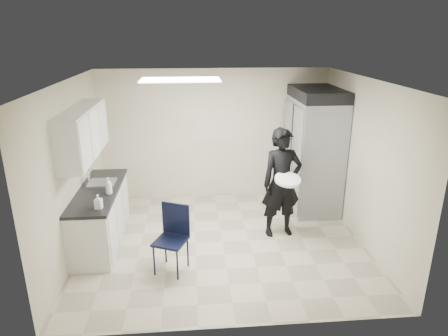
{
  "coord_description": "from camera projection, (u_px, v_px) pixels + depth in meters",
  "views": [
    {
      "loc": [
        -0.46,
        -5.76,
        3.27
      ],
      "look_at": [
        0.04,
        0.2,
        1.21
      ],
      "focal_mm": 32.0,
      "sensor_mm": 36.0,
      "label": 1
    }
  ],
  "objects": [
    {
      "name": "faucet",
      "position": [
        89.0,
        178.0,
        6.45
      ],
      "size": [
        0.02,
        0.02,
        0.24
      ],
      "primitive_type": "cylinder",
      "color": "silver",
      "rests_on": "countertop"
    },
    {
      "name": "floor",
      "position": [
        222.0,
        242.0,
        6.53
      ],
      "size": [
        4.5,
        4.5,
        0.0
      ],
      "primitive_type": "plane",
      "color": "#B3A68C",
      "rests_on": "ground"
    },
    {
      "name": "sink",
      "position": [
        102.0,
        186.0,
        6.51
      ],
      "size": [
        0.42,
        0.4,
        0.14
      ],
      "primitive_type": "cube",
      "color": "gray",
      "rests_on": "countertop"
    },
    {
      "name": "countertop",
      "position": [
        98.0,
        191.0,
        6.27
      ],
      "size": [
        0.64,
        1.95,
        0.05
      ],
      "primitive_type": "cube",
      "color": "black",
      "rests_on": "lower_counter"
    },
    {
      "name": "notice_sticker_right",
      "position": [
        78.0,
        172.0,
        6.25
      ],
      "size": [
        0.0,
        0.12,
        0.07
      ],
      "primitive_type": "cube",
      "color": "yellow",
      "rests_on": "left_wall"
    },
    {
      "name": "towel_dispenser",
      "position": [
        96.0,
        129.0,
        7.1
      ],
      "size": [
        0.22,
        0.3,
        0.35
      ],
      "primitive_type": "cube",
      "color": "black",
      "rests_on": "left_wall"
    },
    {
      "name": "commercial_fridge",
      "position": [
        313.0,
        155.0,
        7.54
      ],
      "size": [
        0.8,
        1.35,
        2.1
      ],
      "primitive_type": "cube",
      "color": "gray",
      "rests_on": "floor"
    },
    {
      "name": "man_tuxedo",
      "position": [
        282.0,
        183.0,
        6.51
      ],
      "size": [
        0.73,
        0.53,
        1.83
      ],
      "primitive_type": "imported",
      "rotation": [
        0.0,
        0.0,
        0.14
      ],
      "color": "black",
      "rests_on": "floor"
    },
    {
      "name": "bucket_lid",
      "position": [
        288.0,
        180.0,
        6.23
      ],
      "size": [
        0.46,
        0.46,
        0.05
      ],
      "primitive_type": "cylinder",
      "rotation": [
        0.0,
        0.0,
        0.14
      ],
      "color": "white",
      "rests_on": "man_tuxedo"
    },
    {
      "name": "lower_counter",
      "position": [
        101.0,
        217.0,
        6.42
      ],
      "size": [
        0.6,
        1.9,
        0.86
      ],
      "primitive_type": "cube",
      "color": "silver",
      "rests_on": "floor"
    },
    {
      "name": "soap_bottle_a",
      "position": [
        109.0,
        186.0,
        6.05
      ],
      "size": [
        0.11,
        0.11,
        0.27
      ],
      "primitive_type": "imported",
      "rotation": [
        0.0,
        0.0,
        0.08
      ],
      "color": "silver",
      "rests_on": "countertop"
    },
    {
      "name": "upper_cabinets",
      "position": [
        83.0,
        133.0,
        5.96
      ],
      "size": [
        0.35,
        1.8,
        0.75
      ],
      "primitive_type": "cube",
      "color": "silver",
      "rests_on": "left_wall"
    },
    {
      "name": "notice_sticker_left",
      "position": [
        74.0,
        174.0,
        6.05
      ],
      "size": [
        0.0,
        0.12,
        0.07
      ],
      "primitive_type": "cube",
      "color": "yellow",
      "rests_on": "left_wall"
    },
    {
      "name": "back_wall",
      "position": [
        214.0,
        135.0,
        7.99
      ],
      "size": [
        4.5,
        0.0,
        4.5
      ],
      "primitive_type": "plane",
      "rotation": [
        1.57,
        0.0,
        0.0
      ],
      "color": "beige",
      "rests_on": "floor"
    },
    {
      "name": "right_wall",
      "position": [
        364.0,
        163.0,
        6.29
      ],
      "size": [
        0.0,
        4.0,
        4.0
      ],
      "primitive_type": "plane",
      "rotation": [
        1.57,
        0.0,
        -1.57
      ],
      "color": "beige",
      "rests_on": "floor"
    },
    {
      "name": "fridge_compressor",
      "position": [
        318.0,
        94.0,
        7.16
      ],
      "size": [
        0.8,
        1.35,
        0.2
      ],
      "primitive_type": "cube",
      "color": "black",
      "rests_on": "commercial_fridge"
    },
    {
      "name": "left_wall",
      "position": [
        71.0,
        171.0,
        5.92
      ],
      "size": [
        0.0,
        4.0,
        4.0
      ],
      "primitive_type": "plane",
      "rotation": [
        1.57,
        0.0,
        1.57
      ],
      "color": "beige",
      "rests_on": "floor"
    },
    {
      "name": "folding_chair",
      "position": [
        171.0,
        241.0,
        5.6
      ],
      "size": [
        0.55,
        0.55,
        0.94
      ],
      "primitive_type": "cube",
      "rotation": [
        0.0,
        0.0,
        -0.41
      ],
      "color": "black",
      "rests_on": "floor"
    },
    {
      "name": "ceiling_panel",
      "position": [
        180.0,
        80.0,
        6.02
      ],
      "size": [
        1.2,
        0.6,
        0.02
      ],
      "primitive_type": "cube",
      "color": "white",
      "rests_on": "ceiling"
    },
    {
      "name": "ceiling",
      "position": [
        222.0,
        80.0,
        5.68
      ],
      "size": [
        4.5,
        4.5,
        0.0
      ],
      "primitive_type": "plane",
      "rotation": [
        3.14,
        0.0,
        0.0
      ],
      "color": "silver",
      "rests_on": "back_wall"
    },
    {
      "name": "soap_bottle_b",
      "position": [
        98.0,
        202.0,
        5.56
      ],
      "size": [
        0.11,
        0.11,
        0.21
      ],
      "primitive_type": "imported",
      "rotation": [
        0.0,
        0.0,
        -0.12
      ],
      "color": "#A5A6B0",
      "rests_on": "countertop"
    }
  ]
}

